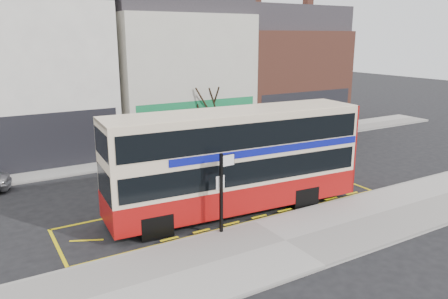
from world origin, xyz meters
TOP-DOWN VIEW (x-y plane):
  - ground at (0.00, 0.00)m, footprint 120.00×120.00m
  - pavement at (0.00, -2.30)m, footprint 40.00×4.00m
  - kerb at (0.00, -0.38)m, footprint 40.00×0.15m
  - far_pavement at (0.00, 11.00)m, footprint 50.00×3.00m
  - road_markings at (0.00, 1.60)m, footprint 14.00×3.40m
  - terrace_left at (-5.50, 14.99)m, footprint 8.00×8.01m
  - terrace_green_shop at (3.50, 14.99)m, footprint 9.00×8.01m
  - terrace_right at (12.50, 14.99)m, footprint 9.00×8.01m
  - double_decker_bus at (0.13, 1.23)m, footprint 10.85×3.24m
  - bus_stop_post at (-1.53, -0.50)m, footprint 0.75×0.14m
  - car_grey at (1.05, 8.33)m, footprint 4.96×2.92m
  - car_white at (7.28, 8.81)m, footprint 4.44×1.93m
  - street_tree_right at (4.03, 11.03)m, footprint 2.40×2.40m

SIDE VIEW (x-z plane):
  - ground at x=0.00m, z-range 0.00..0.00m
  - road_markings at x=0.00m, z-range 0.00..0.01m
  - pavement at x=0.00m, z-range 0.00..0.15m
  - kerb at x=0.00m, z-range 0.00..0.15m
  - far_pavement at x=0.00m, z-range 0.00..0.15m
  - car_white at x=7.28m, z-range 0.00..1.27m
  - car_grey at x=1.05m, z-range 0.00..1.54m
  - bus_stop_post at x=-1.53m, z-range 0.45..3.44m
  - double_decker_bus at x=0.13m, z-range 0.11..4.38m
  - street_tree_right at x=4.03m, z-range 0.94..6.13m
  - terrace_right at x=12.50m, z-range -0.58..9.72m
  - terrace_green_shop at x=3.50m, z-range -0.58..10.72m
  - terrace_left at x=-5.50m, z-range -0.58..11.22m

